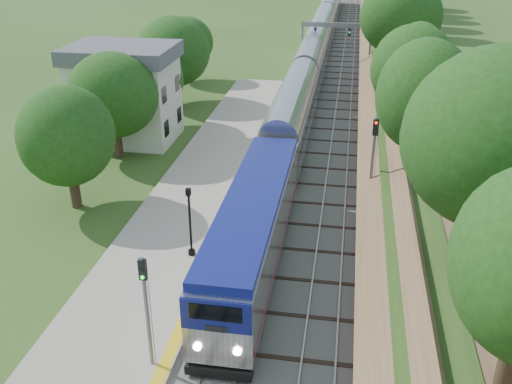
% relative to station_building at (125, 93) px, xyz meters
% --- Properties ---
extents(trackbed, '(9.50, 170.00, 0.28)m').
position_rel_station_building_xyz_m(trackbed, '(16.00, 30.00, -4.02)').
color(trackbed, '#4C4944').
rests_on(trackbed, ground).
extents(platform, '(6.40, 68.00, 0.38)m').
position_rel_station_building_xyz_m(platform, '(8.80, -14.00, -3.90)').
color(platform, gray).
rests_on(platform, ground).
extents(yellow_stripe, '(0.55, 68.00, 0.01)m').
position_rel_station_building_xyz_m(yellow_stripe, '(11.65, -14.00, -3.70)').
color(yellow_stripe, gold).
rests_on(yellow_stripe, platform).
extents(embankment, '(10.64, 170.00, 11.70)m').
position_rel_station_building_xyz_m(embankment, '(24.35, 30.00, -2.14)').
color(embankment, brown).
rests_on(embankment, ground).
extents(station_building, '(8.60, 6.60, 8.00)m').
position_rel_station_building_xyz_m(station_building, '(0.00, 0.00, 0.00)').
color(station_building, white).
rests_on(station_building, ground).
extents(signal_gantry, '(8.40, 0.38, 6.20)m').
position_rel_station_building_xyz_m(signal_gantry, '(16.47, 24.99, 0.73)').
color(signal_gantry, slate).
rests_on(signal_gantry, ground).
extents(trees_behind_platform, '(7.82, 53.32, 7.21)m').
position_rel_station_building_xyz_m(trees_behind_platform, '(2.83, -9.33, 0.44)').
color(trees_behind_platform, '#332316').
rests_on(trees_behind_platform, ground).
extents(train, '(2.89, 116.03, 4.25)m').
position_rel_station_building_xyz_m(train, '(14.00, 30.25, -1.90)').
color(train, black).
rests_on(train, trackbed).
extents(lamppost_far, '(0.40, 0.40, 4.05)m').
position_rel_station_building_xyz_m(lamppost_far, '(10.47, -17.89, -1.90)').
color(lamppost_far, black).
rests_on(lamppost_far, platform).
extents(signal_platform, '(0.31, 0.24, 5.22)m').
position_rel_station_building_xyz_m(signal_platform, '(11.10, -26.48, -0.50)').
color(signal_platform, slate).
rests_on(signal_platform, platform).
extents(signal_farside, '(0.35, 0.28, 6.32)m').
position_rel_station_building_xyz_m(signal_farside, '(20.20, -10.46, -0.11)').
color(signal_farside, slate).
rests_on(signal_farside, ground).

